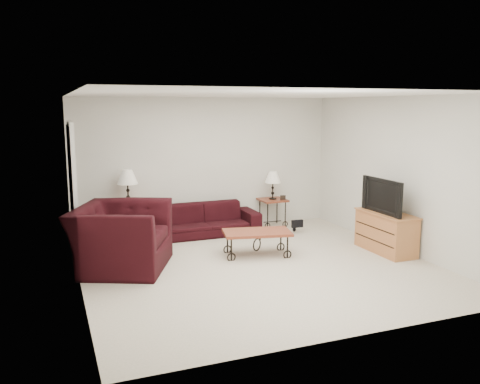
% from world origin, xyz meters
% --- Properties ---
extents(ground, '(5.00, 5.00, 0.00)m').
position_xyz_m(ground, '(0.00, 0.00, 0.00)').
color(ground, beige).
rests_on(ground, ground).
extents(wall_back, '(5.00, 0.02, 2.50)m').
position_xyz_m(wall_back, '(0.00, 2.50, 1.25)').
color(wall_back, silver).
rests_on(wall_back, ground).
extents(wall_front, '(5.00, 0.02, 2.50)m').
position_xyz_m(wall_front, '(0.00, -2.50, 1.25)').
color(wall_front, silver).
rests_on(wall_front, ground).
extents(wall_left, '(0.02, 5.00, 2.50)m').
position_xyz_m(wall_left, '(-2.50, 0.00, 1.25)').
color(wall_left, silver).
rests_on(wall_left, ground).
extents(wall_right, '(0.02, 5.00, 2.50)m').
position_xyz_m(wall_right, '(2.50, 0.00, 1.25)').
color(wall_right, silver).
rests_on(wall_right, ground).
extents(ceiling, '(5.00, 5.00, 0.00)m').
position_xyz_m(ceiling, '(0.00, 0.00, 2.50)').
color(ceiling, white).
rests_on(ceiling, wall_back).
extents(doorway, '(0.08, 0.94, 2.04)m').
position_xyz_m(doorway, '(-2.47, 1.65, 1.02)').
color(doorway, black).
rests_on(doorway, ground).
extents(sofa, '(1.95, 0.76, 0.57)m').
position_xyz_m(sofa, '(-0.17, 2.02, 0.28)').
color(sofa, black).
rests_on(sofa, ground).
extents(side_table_left, '(0.60, 0.60, 0.62)m').
position_xyz_m(side_table_left, '(-1.52, 2.20, 0.31)').
color(side_table_left, brown).
rests_on(side_table_left, ground).
extents(side_table_right, '(0.50, 0.50, 0.54)m').
position_xyz_m(side_table_right, '(1.27, 2.20, 0.27)').
color(side_table_right, brown).
rests_on(side_table_right, ground).
extents(lamp_left, '(0.37, 0.37, 0.62)m').
position_xyz_m(lamp_left, '(-1.52, 2.20, 0.94)').
color(lamp_left, black).
rests_on(lamp_left, side_table_left).
extents(lamp_right, '(0.31, 0.31, 0.54)m').
position_xyz_m(lamp_right, '(1.27, 2.20, 0.81)').
color(lamp_right, black).
rests_on(lamp_right, side_table_right).
extents(photo_frame_left, '(0.13, 0.04, 0.10)m').
position_xyz_m(photo_frame_left, '(-1.67, 2.05, 0.68)').
color(photo_frame_left, black).
rests_on(photo_frame_left, side_table_left).
extents(photo_frame_right, '(0.11, 0.04, 0.09)m').
position_xyz_m(photo_frame_right, '(1.42, 2.05, 0.59)').
color(photo_frame_right, black).
rests_on(photo_frame_right, side_table_right).
extents(coffee_table, '(1.15, 0.78, 0.39)m').
position_xyz_m(coffee_table, '(0.21, 0.49, 0.20)').
color(coffee_table, brown).
rests_on(coffee_table, ground).
extents(armchair, '(1.72, 1.81, 0.92)m').
position_xyz_m(armchair, '(-1.88, 0.62, 0.46)').
color(armchair, black).
rests_on(armchair, ground).
extents(throw_pillow, '(0.27, 0.43, 0.42)m').
position_xyz_m(throw_pillow, '(-1.73, 0.57, 0.52)').
color(throw_pillow, '#C15218').
rests_on(throw_pillow, armchair).
extents(tv_stand, '(0.45, 1.08, 0.65)m').
position_xyz_m(tv_stand, '(2.23, -0.08, 0.32)').
color(tv_stand, '#B87A44').
rests_on(tv_stand, ground).
extents(television, '(0.13, 0.97, 0.56)m').
position_xyz_m(television, '(2.21, -0.08, 0.93)').
color(television, black).
rests_on(television, tv_stand).
extents(backpack, '(0.34, 0.26, 0.44)m').
position_xyz_m(backpack, '(1.46, 1.64, 0.22)').
color(backpack, black).
rests_on(backpack, ground).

